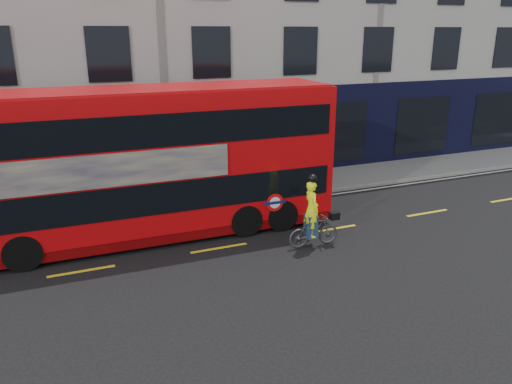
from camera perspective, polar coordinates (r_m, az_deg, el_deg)
ground at (r=14.09m, az=-2.27°, el=-8.76°), size 120.00×120.00×0.00m
pavement at (r=19.84m, az=-8.87°, el=-0.69°), size 60.00×3.00×0.12m
kerb at (r=18.46m, az=-7.73°, el=-2.05°), size 60.00×0.12×0.13m
building_terrace at (r=25.17m, az=-13.57°, el=20.14°), size 50.00×10.07×15.00m
road_edge_line at (r=18.21m, az=-7.47°, el=-2.53°), size 58.00×0.10×0.01m
lane_dashes at (r=15.37m, az=-4.25°, el=-6.41°), size 58.00×0.12×0.01m
bus at (r=15.90m, az=-11.95°, el=3.31°), size 11.75×2.84×4.72m
cyclist at (r=15.27m, az=6.53°, el=-3.45°), size 1.67×0.65×2.31m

